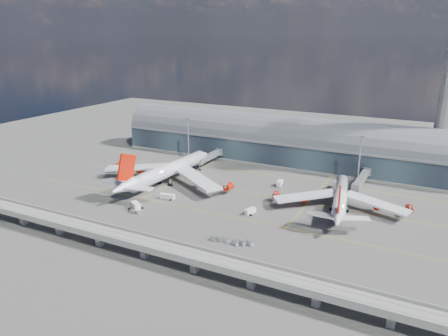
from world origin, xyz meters
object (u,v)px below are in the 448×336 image
at_px(airliner_left, 166,171).
at_px(airliner_right, 340,198).
at_px(cargo_train_1, 220,239).
at_px(service_truck_2, 167,196).
at_px(service_truck_3, 250,211).
at_px(service_truck_5, 197,177).
at_px(service_truck_0, 126,183).
at_px(service_truck_4, 280,183).
at_px(cargo_train_0, 135,212).
at_px(floodlight_mast_left, 188,138).
at_px(service_truck_1, 136,206).
at_px(cargo_train_2, 243,243).
at_px(floodlight_mast_right, 359,159).

xyz_separation_m(airliner_left, airliner_right, (86.66, 5.91, -1.60)).
bearing_deg(cargo_train_1, airliner_right, -22.29).
height_order(service_truck_2, service_truck_3, service_truck_3).
height_order(airliner_left, service_truck_5, airliner_left).
height_order(airliner_left, service_truck_0, airliner_left).
bearing_deg(service_truck_4, cargo_train_0, -129.42).
bearing_deg(service_truck_3, airliner_right, 54.45).
distance_m(airliner_right, service_truck_4, 37.84).
bearing_deg(service_truck_4, service_truck_5, -170.54).
height_order(service_truck_5, cargo_train_0, service_truck_5).
xyz_separation_m(floodlight_mast_left, service_truck_4, (65.72, -19.57, -12.17)).
bearing_deg(floodlight_mast_left, service_truck_4, -16.58).
distance_m(floodlight_mast_left, service_truck_1, 80.66).
relative_size(airliner_left, cargo_train_0, 16.58).
bearing_deg(cargo_train_2, airliner_left, 78.04).
distance_m(service_truck_0, cargo_train_1, 77.04).
xyz_separation_m(service_truck_4, cargo_train_1, (1.42, -67.52, -0.66)).
xyz_separation_m(service_truck_5, cargo_train_2, (52.58, -56.16, -0.58)).
distance_m(service_truck_0, service_truck_2, 29.09).
bearing_deg(service_truck_2, floodlight_mast_right, -58.67).
height_order(airliner_left, cargo_train_1, airliner_left).
relative_size(service_truck_3, cargo_train_2, 0.71).
height_order(service_truck_1, service_truck_5, service_truck_1).
height_order(service_truck_1, service_truck_2, service_truck_1).
bearing_deg(service_truck_0, service_truck_2, -34.49).
height_order(floodlight_mast_right, service_truck_2, floodlight_mast_right).
bearing_deg(airliner_right, service_truck_4, 143.07).
height_order(floodlight_mast_left, cargo_train_0, floodlight_mast_left).
bearing_deg(cargo_train_1, service_truck_1, 88.09).
xyz_separation_m(airliner_right, service_truck_4, (-33.76, 16.68, -3.69)).
distance_m(service_truck_1, cargo_train_2, 56.38).
relative_size(service_truck_0, cargo_train_1, 1.18).
height_order(floodlight_mast_left, cargo_train_2, floodlight_mast_left).
height_order(service_truck_4, cargo_train_2, service_truck_4).
height_order(airliner_left, service_truck_3, airliner_left).
height_order(service_truck_5, cargo_train_2, service_truck_5).
bearing_deg(service_truck_2, airliner_left, 27.50).
height_order(service_truck_1, service_truck_3, service_truck_1).
height_order(cargo_train_1, cargo_train_2, cargo_train_2).
bearing_deg(service_truck_4, service_truck_3, -92.60).
height_order(airliner_left, cargo_train_2, airliner_left).
distance_m(service_truck_1, service_truck_3, 49.95).
distance_m(airliner_left, service_truck_5, 17.11).
xyz_separation_m(floodlight_mast_right, service_truck_3, (-33.14, -58.70, -12.34)).
bearing_deg(service_truck_5, service_truck_0, -171.87).
relative_size(airliner_left, service_truck_1, 12.35).
distance_m(service_truck_5, cargo_train_0, 50.72).
height_order(floodlight_mast_left, service_truck_1, floodlight_mast_left).
bearing_deg(airliner_right, floodlight_mast_right, 78.54).
height_order(airliner_right, service_truck_5, airliner_right).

